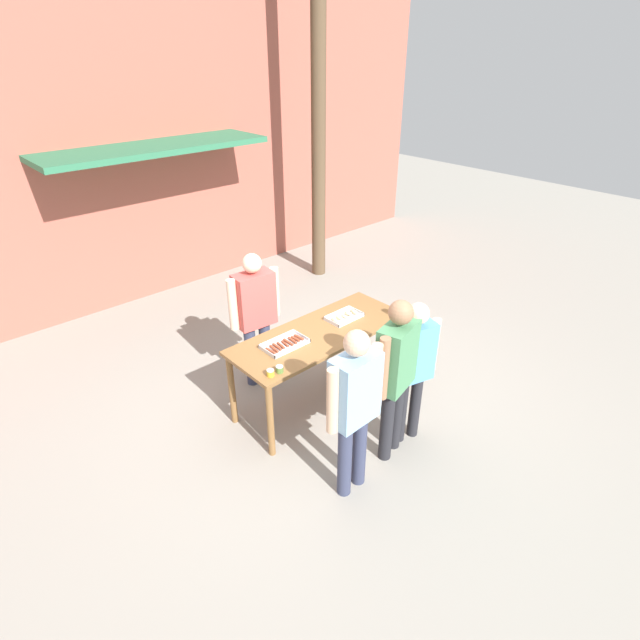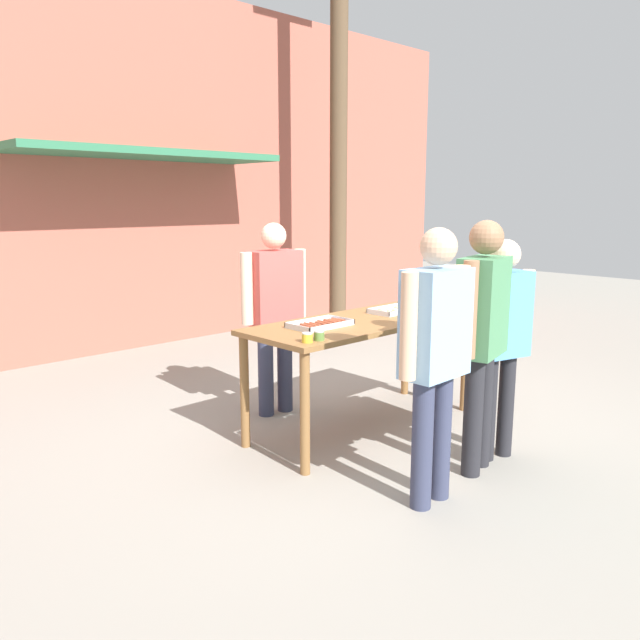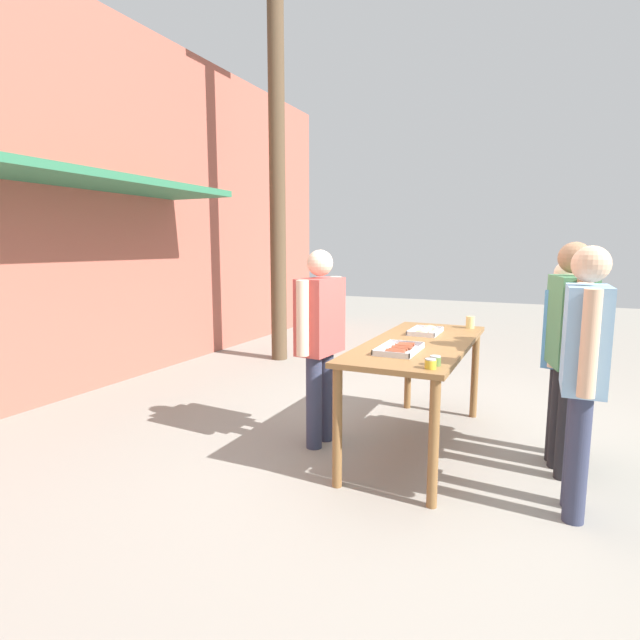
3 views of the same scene
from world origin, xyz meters
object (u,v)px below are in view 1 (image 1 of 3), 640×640
Objects in this scene: food_tray_sausages at (285,344)px; beer_cup at (393,310)px; person_customer_waiting_in_line at (396,368)px; condiment_jar_ketchup at (280,369)px; utility_pole at (318,79)px; person_customer_holding_hotdog at (354,401)px; condiment_jar_mustard at (270,373)px; food_tray_buns at (344,316)px; person_server_behind_table at (255,310)px; person_customer_with_cup at (413,362)px.

food_tray_sausages is 1.40m from beer_cup.
person_customer_waiting_in_line reaches higher than food_tray_sausages.
utility_pole is at bearing 42.98° from condiment_jar_ketchup.
person_customer_holding_hotdog is (-1.58, -0.90, 0.04)m from beer_cup.
food_tray_sausages is at bearing 37.00° from condiment_jar_mustard.
condiment_jar_mustard is 1.80m from beer_cup.
person_customer_holding_hotdog is at bearing -150.27° from beer_cup.
condiment_jar_ketchup is 0.65× the size of beer_cup.
person_server_behind_table is at bearing 134.27° from food_tray_buns.
person_customer_waiting_in_line reaches higher than food_tray_buns.
food_tray_sausages is 0.88m from food_tray_buns.
person_customer_with_cup is at bearing 171.34° from person_customer_waiting_in_line.
utility_pole is at bearing 52.84° from food_tray_buns.
person_customer_waiting_in_line is (0.62, 0.07, 0.02)m from person_customer_holding_hotdog.
beer_cup is 0.07× the size of person_customer_waiting_in_line.
utility_pole reaches higher than food_tray_buns.
food_tray_buns is (0.88, 0.00, 0.01)m from food_tray_sausages.
condiment_jar_mustard is at bearing -57.90° from person_customer_waiting_in_line.
utility_pole is (3.36, 3.02, 2.24)m from condiment_jar_mustard.
utility_pole is at bearing -104.21° from person_customer_with_cup.
food_tray_sausages is 0.28× the size of person_server_behind_table.
food_tray_sausages is at bearing 45.32° from condiment_jar_ketchup.
condiment_jar_ketchup is at bearing -164.26° from food_tray_buns.
condiment_jar_ketchup is (-1.22, -0.34, 0.01)m from food_tray_buns.
person_customer_waiting_in_line is at bearing 20.57° from person_customer_with_cup.
person_customer_holding_hotdog is at bearing -100.09° from food_tray_sausages.
condiment_jar_mustard is 1.23m from person_server_behind_table.
person_server_behind_table reaches higher than beer_cup.
utility_pole is at bearing -129.83° from person_customer_holding_hotdog.
food_tray_buns is 1.36m from condiment_jar_mustard.
food_tray_buns is at bearing 0.05° from food_tray_sausages.
food_tray_buns is 1.26m from person_customer_waiting_in_line.
condiment_jar_ketchup is 0.04× the size of person_customer_waiting_in_line.
person_server_behind_table reaches higher than food_tray_sausages.
person_server_behind_table is 1.92m from person_customer_waiting_in_line.
food_tray_sausages is at bearing -137.30° from utility_pole.
beer_cup reaches higher than condiment_jar_mustard.
condiment_jar_mustard is 0.04× the size of person_customer_holding_hotdog.
person_customer_holding_hotdog reaches higher than condiment_jar_mustard.
person_server_behind_table is 0.98× the size of person_customer_holding_hotdog.
person_customer_holding_hotdog is at bearing -7.38° from person_customer_waiting_in_line.
person_server_behind_table is (-0.72, 0.74, 0.06)m from food_tray_buns.
condiment_jar_mustard is 5.04m from utility_pole.
food_tray_buns is 3.58× the size of beer_cup.
condiment_jar_ketchup is 1.19m from person_server_behind_table.
person_customer_holding_hotdog is (-0.22, -1.23, 0.09)m from food_tray_sausages.
condiment_jar_ketchup is 0.05× the size of person_customer_with_cup.
condiment_jar_mustard is (-1.32, -0.33, 0.01)m from food_tray_buns.
food_tray_sausages is 6.37× the size of condiment_jar_ketchup.
food_tray_sausages is 1.34m from person_customer_with_cup.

